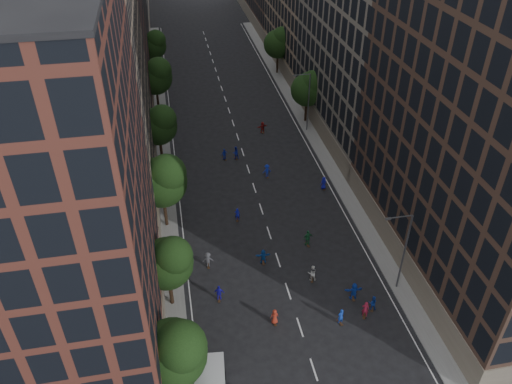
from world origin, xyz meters
TOP-DOWN VIEW (x-y plane):
  - ground at (0.00, 40.00)m, footprint 240.00×240.00m
  - sidewalk_left at (-12.00, 47.50)m, footprint 4.00×105.00m
  - sidewalk_right at (12.00, 47.50)m, footprint 4.00×105.00m
  - bldg_left_a at (-19.00, 11.00)m, footprint 14.00×22.00m
  - bldg_left_b at (-19.00, 35.00)m, footprint 14.00×26.00m
  - bldg_left_c at (-19.00, 58.00)m, footprint 14.00×20.00m
  - bldg_right_a at (19.00, 15.00)m, footprint 14.00×30.00m
  - bldg_right_b at (19.00, 44.00)m, footprint 14.00×28.00m
  - tree_left_0 at (-11.01, 3.85)m, footprint 5.20×5.20m
  - tree_left_1 at (-11.02, 13.86)m, footprint 4.80×4.80m
  - tree_left_2 at (-10.99, 25.83)m, footprint 5.60×5.60m
  - tree_left_3 at (-11.02, 39.85)m, footprint 5.00×5.00m
  - tree_left_4 at (-11.00, 55.84)m, footprint 5.40×5.40m
  - tree_left_5 at (-11.02, 71.86)m, footprint 4.80×4.80m
  - tree_right_a at (11.38, 47.85)m, footprint 5.00×5.00m
  - tree_right_b at (11.39, 67.85)m, footprint 5.20×5.20m
  - streetlamp_near at (10.37, 12.00)m, footprint 2.64×0.22m
  - streetlamp_far at (10.37, 45.00)m, footprint 2.64×0.22m
  - skater_1 at (3.71, 8.82)m, footprint 0.70×0.55m
  - skater_2 at (7.17, 9.83)m, footprint 0.91×0.80m
  - skater_4 at (-6.73, 13.66)m, footprint 1.08×0.64m
  - skater_5 at (5.89, 11.41)m, footprint 1.77×0.63m
  - skater_6 at (-2.17, 9.92)m, footprint 0.81×0.55m
  - skater_7 at (6.18, 9.14)m, footprint 0.77×0.66m
  - skater_8 at (2.67, 14.53)m, footprint 0.97×0.81m
  - skater_9 at (-7.29, 18.42)m, footprint 1.14×0.68m
  - skater_10 at (3.66, 19.70)m, footprint 1.21×0.70m
  - skater_11 at (-1.61, 17.88)m, footprint 1.56×0.54m
  - skater_12 at (8.50, 29.67)m, footprint 0.90×0.67m
  - skater_13 at (-3.12, 25.46)m, footprint 0.65×0.50m
  - skater_14 at (-1.24, 38.90)m, footprint 1.03×0.88m
  - skater_15 at (2.08, 33.69)m, footprint 1.25×0.87m
  - skater_16 at (-2.77, 38.99)m, footprint 1.02×0.74m
  - skater_17 at (3.87, 45.58)m, footprint 1.67×0.95m

SIDE VIEW (x-z plane):
  - ground at x=0.00m, z-range 0.00..0.00m
  - sidewalk_left at x=-12.00m, z-range 0.00..0.15m
  - sidewalk_right at x=12.00m, z-range 0.00..0.15m
  - skater_2 at x=7.17m, z-range 0.00..1.57m
  - skater_6 at x=-2.17m, z-range 0.00..1.60m
  - skater_13 at x=-3.12m, z-range 0.00..1.60m
  - skater_16 at x=-2.77m, z-range 0.00..1.60m
  - skater_12 at x=8.50m, z-range 0.00..1.66m
  - skater_11 at x=-1.61m, z-range 0.00..1.66m
  - skater_1 at x=3.71m, z-range 0.00..1.68m
  - skater_17 at x=3.87m, z-range 0.00..1.71m
  - skater_4 at x=-6.73m, z-range 0.00..1.72m
  - skater_9 at x=-7.29m, z-range 0.00..1.75m
  - skater_15 at x=2.08m, z-range 0.00..1.77m
  - skater_7 at x=6.18m, z-range 0.00..1.78m
  - skater_8 at x=2.67m, z-range 0.00..1.81m
  - skater_14 at x=-1.24m, z-range 0.00..1.84m
  - skater_5 at x=5.89m, z-range 0.00..1.88m
  - skater_10 at x=3.66m, z-range 0.00..1.94m
  - streetlamp_near at x=10.37m, z-range 0.64..9.70m
  - streetlamp_far at x=10.37m, z-range 0.64..9.70m
  - tree_left_1 at x=-11.02m, z-range 1.45..9.66m
  - tree_right_a at x=11.38m, z-range 1.43..9.83m
  - tree_left_5 at x=-11.02m, z-range 1.51..9.84m
  - tree_left_3 at x=-11.02m, z-range 1.53..10.11m
  - tree_left_0 at x=-11.01m, z-range 1.54..10.37m
  - tree_right_b at x=11.39m, z-range 1.54..10.37m
  - tree_left_4 at x=-11.00m, z-range 1.56..10.63m
  - tree_left_2 at x=-10.99m, z-range 1.63..11.08m
  - bldg_left_c at x=-19.00m, z-range 0.00..28.00m
  - bldg_left_a at x=-19.00m, z-range 0.00..30.00m
  - bldg_right_b at x=19.00m, z-range 0.00..33.00m
  - bldg_left_b at x=-19.00m, z-range 0.00..34.00m
  - bldg_right_a at x=19.00m, z-range 0.00..36.00m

